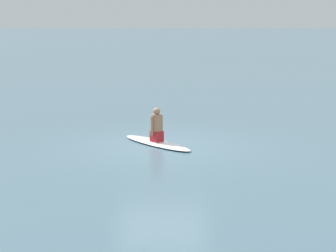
# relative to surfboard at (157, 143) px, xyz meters

# --- Properties ---
(ground_plane) EXTENTS (400.00, 400.00, 0.00)m
(ground_plane) POSITION_rel_surfboard_xyz_m (-0.16, 0.33, -0.04)
(ground_plane) COLOR slate
(surfboard) EXTENTS (2.25, 2.43, 0.09)m
(surfboard) POSITION_rel_surfboard_xyz_m (0.00, 0.00, 0.00)
(surfboard) COLOR white
(surfboard) RESTS_ON ground
(person_paddler) EXTENTS (0.40, 0.41, 0.96)m
(person_paddler) POSITION_rel_surfboard_xyz_m (0.00, -0.00, 0.48)
(person_paddler) COLOR #A51E23
(person_paddler) RESTS_ON surfboard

